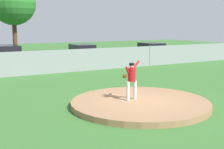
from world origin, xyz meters
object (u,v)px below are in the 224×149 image
object	(u,v)px
pitcher_youth	(131,77)
traffic_cone_orange	(32,61)
parked_car_red	(8,57)
baseball	(122,101)
parked_car_navy	(151,51)
parked_car_burgundy	(82,54)

from	to	relation	value
pitcher_youth	traffic_cone_orange	xyz separation A→B (m)	(-0.03, 15.60, -0.92)
parked_car_red	baseball	bearing A→B (deg)	-82.36
pitcher_youth	parked_car_red	distance (m)	14.02
parked_car_navy	parked_car_burgundy	bearing A→B (deg)	175.95
parked_car_navy	parked_car_red	distance (m)	13.65
baseball	traffic_cone_orange	world-z (taller)	traffic_cone_orange
baseball	traffic_cone_orange	distance (m)	15.70
parked_car_burgundy	traffic_cone_orange	distance (m)	4.34
baseball	parked_car_burgundy	bearing A→B (deg)	72.35
parked_car_navy	traffic_cone_orange	size ratio (longest dim) A/B	8.53
parked_car_navy	pitcher_youth	bearing A→B (deg)	-129.22
parked_car_burgundy	parked_car_navy	bearing A→B (deg)	-4.05
baseball	parked_car_red	size ratio (longest dim) A/B	0.02
parked_car_burgundy	traffic_cone_orange	bearing A→B (deg)	162.91
traffic_cone_orange	parked_car_red	bearing A→B (deg)	-142.65
parked_car_burgundy	parked_car_red	xyz separation A→B (m)	(-6.46, -0.52, 0.07)
traffic_cone_orange	parked_car_navy	bearing A→B (deg)	-8.92
baseball	traffic_cone_orange	bearing A→B (deg)	88.28
baseball	parked_car_red	bearing A→B (deg)	97.64
baseball	parked_car_red	xyz separation A→B (m)	(-1.87, 13.91, 0.59)
parked_car_burgundy	traffic_cone_orange	size ratio (longest dim) A/B	8.56
parked_car_burgundy	parked_car_red	bearing A→B (deg)	-175.40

